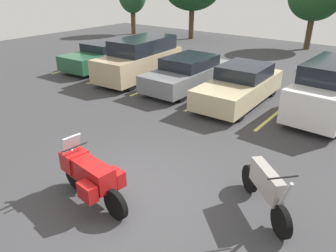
{
  "coord_description": "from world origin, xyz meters",
  "views": [
    {
      "loc": [
        4.46,
        -4.42,
        4.63
      ],
      "look_at": [
        -0.27,
        1.68,
        1.05
      ],
      "focal_mm": 34.63,
      "sensor_mm": 36.0,
      "label": 1
    }
  ],
  "objects": [
    {
      "name": "ground",
      "position": [
        0.0,
        0.0,
        -0.05
      ],
      "size": [
        44.0,
        44.0,
        0.1
      ],
      "primitive_type": "cube",
      "color": "#38383A"
    },
    {
      "name": "car_green",
      "position": [
        -9.25,
        7.42,
        0.68
      ],
      "size": [
        2.19,
        4.7,
        1.38
      ],
      "color": "#235638",
      "rests_on": "ground"
    },
    {
      "name": "car_tan",
      "position": [
        -6.22,
        7.17,
        0.98
      ],
      "size": [
        2.21,
        4.97,
        1.96
      ],
      "color": "tan",
      "rests_on": "ground"
    },
    {
      "name": "car_grey",
      "position": [
        -3.52,
        7.38,
        0.69
      ],
      "size": [
        1.91,
        4.79,
        1.41
      ],
      "color": "slate",
      "rests_on": "ground"
    },
    {
      "name": "car_champagne",
      "position": [
        -0.82,
        7.08,
        0.7
      ],
      "size": [
        2.0,
        4.78,
        1.47
      ],
      "color": "#C1B289",
      "rests_on": "ground"
    },
    {
      "name": "motorcycle_touring",
      "position": [
        -0.57,
        -0.73,
        0.68
      ],
      "size": [
        2.23,
        1.0,
        1.42
      ],
      "color": "black",
      "rests_on": "ground"
    },
    {
      "name": "parking_stripes",
      "position": [
        -1.99,
        7.32,
        0.0
      ],
      "size": [
        17.09,
        4.8,
        0.01
      ],
      "color": "#EAE066",
      "rests_on": "ground"
    },
    {
      "name": "car_white",
      "position": [
        2.3,
        7.68,
        1.0
      ],
      "size": [
        1.96,
        4.41,
        1.99
      ],
      "color": "white",
      "rests_on": "ground"
    },
    {
      "name": "motorcycle_second",
      "position": [
        2.65,
        1.26,
        0.59
      ],
      "size": [
        1.68,
        1.53,
        1.3
      ],
      "color": "black",
      "rests_on": "ground"
    }
  ]
}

